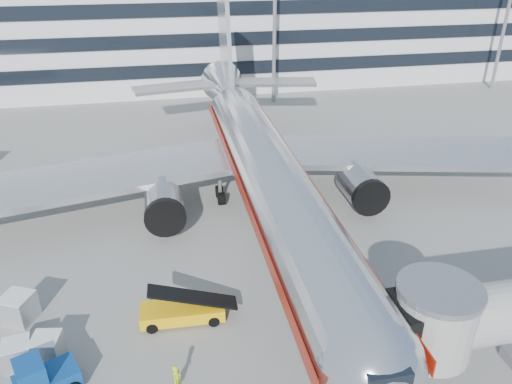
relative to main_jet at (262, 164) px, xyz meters
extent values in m
plane|color=gray|center=(0.00, -11.72, -4.23)|extent=(180.00, 180.00, 0.00)
cube|color=#E2B80B|center=(0.00, -1.72, -4.23)|extent=(0.25, 70.00, 0.01)
cylinder|color=silver|center=(0.00, -3.72, -0.03)|extent=(5.00, 36.00, 5.00)
sphere|color=silver|center=(0.00, -21.72, -0.03)|extent=(5.00, 5.00, 5.00)
cone|color=silver|center=(0.00, 19.28, 0.57)|extent=(5.00, 10.00, 5.00)
cube|color=black|center=(0.00, -23.22, 1.09)|extent=(1.80, 1.20, 0.90)
cube|color=#B7B7BC|center=(13.00, 1.78, -0.83)|extent=(24.95, 12.07, 0.50)
cube|color=#B7B7BC|center=(-13.00, 1.78, -0.83)|extent=(24.95, 12.07, 0.50)
cylinder|color=#99999E|center=(8.00, -1.72, -2.03)|extent=(3.00, 4.20, 3.00)
cylinder|color=#99999E|center=(-8.00, -1.72, -2.03)|extent=(3.00, 4.20, 3.00)
cylinder|color=black|center=(8.00, -3.72, -2.03)|extent=(3.10, 0.50, 3.10)
cylinder|color=black|center=(-8.00, -3.72, -2.03)|extent=(3.10, 0.50, 3.10)
cube|color=#B7B7BC|center=(0.00, 19.78, 4.97)|extent=(0.45, 9.39, 13.72)
cube|color=#B7B7BC|center=(5.50, 20.28, 1.17)|extent=(10.41, 4.94, 0.35)
cube|color=#B7B7BC|center=(-5.50, 20.28, 1.17)|extent=(10.41, 4.94, 0.35)
cylinder|color=gray|center=(3.20, 2.28, -3.23)|extent=(0.30, 0.30, 2.00)
cylinder|color=gray|center=(-3.20, 2.28, -3.23)|extent=(0.30, 0.30, 2.00)
cube|color=#9F190B|center=(2.52, -3.72, 0.27)|extent=(0.06, 38.00, 0.90)
cube|color=#9F190B|center=(-2.52, -3.72, 0.27)|extent=(0.06, 38.00, 0.90)
cylinder|color=#A8A8A3|center=(4.20, -19.72, -0.03)|extent=(3.80, 3.80, 3.40)
cylinder|color=gray|center=(4.20, -19.72, 1.87)|extent=(4.00, 4.00, 0.30)
cube|color=black|center=(2.90, -19.72, -0.03)|extent=(1.40, 2.60, 2.60)
cube|color=silver|center=(0.00, 46.28, 3.27)|extent=(150.00, 24.00, 15.00)
cube|color=black|center=(0.00, 34.18, -0.23)|extent=(150.00, 0.30, 1.80)
cube|color=black|center=(0.00, 34.18, 3.77)|extent=(150.00, 0.30, 1.80)
cube|color=black|center=(0.00, 34.18, 7.77)|extent=(150.00, 0.30, 1.80)
cylinder|color=gray|center=(8.00, 30.28, 8.27)|extent=(0.50, 0.50, 25.00)
cylinder|color=gray|center=(42.00, 30.28, 8.27)|extent=(0.50, 0.50, 25.00)
cube|color=#F1AF0A|center=(-7.42, -12.42, -3.62)|extent=(4.99, 1.96, 0.78)
cube|color=black|center=(-7.42, -12.42, -2.61)|extent=(5.22, 1.41, 1.72)
cylinder|color=black|center=(-9.19, -11.58, -3.90)|extent=(0.68, 0.34, 0.67)
cylinder|color=black|center=(-9.24, -13.14, -3.90)|extent=(0.68, 0.34, 0.67)
cylinder|color=black|center=(-5.60, -11.70, -3.90)|extent=(0.68, 0.34, 0.67)
cylinder|color=black|center=(-5.66, -13.27, -3.90)|extent=(0.68, 0.34, 0.67)
cube|color=navy|center=(-14.39, -16.42, -3.54)|extent=(3.43, 2.76, 0.96)
cube|color=navy|center=(-14.98, -16.68, -2.57)|extent=(1.82, 1.99, 1.18)
cube|color=black|center=(-14.98, -16.68, -2.20)|extent=(1.63, 1.75, 0.11)
cylinder|color=black|center=(-15.59, -16.07, -3.86)|extent=(0.82, 0.59, 0.75)
cylinder|color=black|center=(-13.82, -15.30, -3.86)|extent=(0.82, 0.59, 0.75)
cube|color=#B8BAC0|center=(-14.74, -14.16, -3.49)|extent=(1.66, 1.66, 1.49)
cube|color=white|center=(-14.74, -14.16, -2.73)|extent=(1.66, 1.66, 0.06)
cube|color=#B8BAC0|center=(-16.94, -10.54, -3.37)|extent=(2.21, 2.21, 1.72)
cube|color=white|center=(-16.94, -10.54, -2.49)|extent=(2.21, 2.21, 0.06)
cube|color=#B8BAC0|center=(-16.22, -14.27, -3.50)|extent=(1.63, 1.63, 1.46)
cube|color=white|center=(-16.22, -14.27, -2.76)|extent=(1.63, 1.63, 0.05)
imported|color=#C5F119|center=(-8.03, -17.66, -3.41)|extent=(0.63, 0.72, 1.65)
camera|label=1|loc=(-7.64, -35.99, 16.20)|focal=35.00mm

